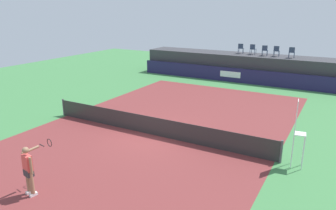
% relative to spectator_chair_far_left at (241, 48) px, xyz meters
% --- Properties ---
extents(ground_plane, '(48.00, 48.00, 0.00)m').
position_rel_spectator_chair_far_left_xyz_m(ground_plane, '(0.35, -12.46, -2.69)').
color(ground_plane, '#3D7A42').
extents(court_inner, '(12.00, 22.00, 0.00)m').
position_rel_spectator_chair_far_left_xyz_m(court_inner, '(0.35, -15.46, -2.69)').
color(court_inner, maroon).
rests_on(court_inner, ground).
extents(sponsor_wall, '(18.00, 0.22, 1.20)m').
position_rel_spectator_chair_far_left_xyz_m(sponsor_wall, '(0.35, -1.96, -2.09)').
color(sponsor_wall, '#231E4C').
rests_on(sponsor_wall, ground).
extents(spectator_platform, '(18.00, 2.80, 2.20)m').
position_rel_spectator_chair_far_left_xyz_m(spectator_platform, '(0.35, -0.16, -1.59)').
color(spectator_platform, '#38383D').
rests_on(spectator_platform, ground).
extents(spectator_chair_far_left, '(0.48, 0.48, 0.89)m').
position_rel_spectator_chair_far_left_xyz_m(spectator_chair_far_left, '(0.00, 0.00, 0.00)').
color(spectator_chair_far_left, '#2D3D56').
rests_on(spectator_chair_far_left, spectator_platform).
extents(spectator_chair_left, '(0.47, 0.47, 0.89)m').
position_rel_spectator_chair_far_left_xyz_m(spectator_chair_left, '(1.08, 0.00, 0.00)').
color(spectator_chair_left, '#2D3D56').
rests_on(spectator_chair_left, spectator_platform).
extents(spectator_chair_center, '(0.47, 0.47, 0.89)m').
position_rel_spectator_chair_far_left_xyz_m(spectator_chair_center, '(2.19, -0.33, 0.00)').
color(spectator_chair_center, '#2D3D56').
rests_on(spectator_chair_center, spectator_platform).
extents(spectator_chair_right, '(0.45, 0.45, 0.89)m').
position_rel_spectator_chair_far_left_xyz_m(spectator_chair_right, '(3.14, -0.29, 0.00)').
color(spectator_chair_right, '#2D3D56').
rests_on(spectator_chair_right, spectator_platform).
extents(spectator_chair_far_right, '(0.47, 0.47, 0.89)m').
position_rel_spectator_chair_far_left_xyz_m(spectator_chair_far_right, '(4.39, -0.53, 0.00)').
color(spectator_chair_far_right, '#2D3D56').
rests_on(spectator_chair_far_right, spectator_platform).
extents(umpire_chair, '(0.49, 0.49, 2.76)m').
position_rel_spectator_chair_far_left_xyz_m(umpire_chair, '(7.06, -15.47, -1.11)').
color(umpire_chair, white).
rests_on(umpire_chair, ground).
extents(tennis_net, '(12.40, 0.02, 0.95)m').
position_rel_spectator_chair_far_left_xyz_m(tennis_net, '(0.35, -15.46, -2.22)').
color(tennis_net, '#2D2D2D').
rests_on(tennis_net, ground).
extents(net_post_near, '(0.10, 0.10, 1.00)m').
position_rel_spectator_chair_far_left_xyz_m(net_post_near, '(-5.85, -15.46, -2.19)').
color(net_post_near, '#4C4C51').
rests_on(net_post_near, ground).
extents(net_post_far, '(0.10, 0.10, 1.00)m').
position_rel_spectator_chair_far_left_xyz_m(net_post_far, '(6.55, -15.46, -2.19)').
color(net_post_far, '#4C4C51').
rests_on(net_post_far, ground).
extents(tennis_player, '(0.57, 1.21, 1.77)m').
position_rel_spectator_chair_far_left_xyz_m(tennis_player, '(-0.43, -22.01, -1.73)').
color(tennis_player, white).
rests_on(tennis_player, court_inner).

